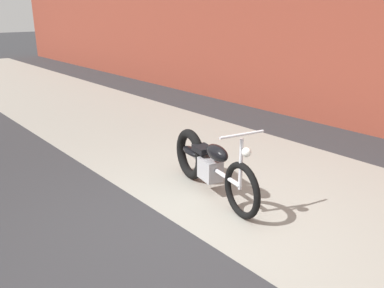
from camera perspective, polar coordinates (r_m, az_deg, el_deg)
ground_plane at (r=4.64m, az=-1.12°, el=-11.82°), size 80.00×80.00×0.00m
sidewalk_slab at (r=5.77m, az=12.58°, el=-5.83°), size 36.00×3.50×0.01m
motorcycle_black at (r=5.36m, az=2.19°, el=-2.72°), size 1.98×0.72×1.03m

